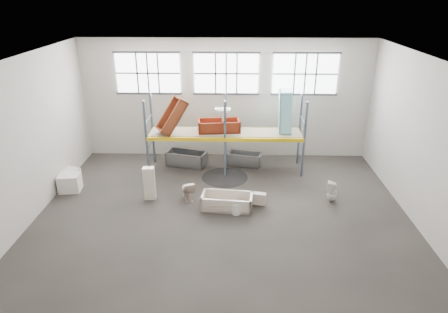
{
  "coord_description": "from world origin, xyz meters",
  "views": [
    {
      "loc": [
        0.33,
        -11.09,
        6.8
      ],
      "look_at": [
        0.0,
        1.5,
        1.4
      ],
      "focal_mm": 31.6,
      "sensor_mm": 36.0,
      "label": 1
    }
  ],
  "objects_px": {
    "cistern_tall": "(150,183)",
    "steel_tub_left": "(187,158)",
    "bathtub_beige": "(227,201)",
    "rust_tub_flat": "(219,126)",
    "bucket": "(236,208)",
    "toilet_beige": "(187,190)",
    "blue_tub_upright": "(285,112)",
    "toilet_white": "(332,192)",
    "carton_near": "(70,183)",
    "steel_tub_right": "(245,158)"
  },
  "relations": [
    {
      "from": "cistern_tall",
      "to": "steel_tub_right",
      "type": "bearing_deg",
      "value": 38.85
    },
    {
      "from": "rust_tub_flat",
      "to": "bucket",
      "type": "height_order",
      "value": "rust_tub_flat"
    },
    {
      "from": "cistern_tall",
      "to": "toilet_white",
      "type": "height_order",
      "value": "cistern_tall"
    },
    {
      "from": "blue_tub_upright",
      "to": "carton_near",
      "type": "height_order",
      "value": "blue_tub_upright"
    },
    {
      "from": "toilet_white",
      "to": "steel_tub_right",
      "type": "xyz_separation_m",
      "value": [
        -2.94,
        3.04,
        -0.11
      ]
    },
    {
      "from": "toilet_beige",
      "to": "toilet_white",
      "type": "relative_size",
      "value": 0.95
    },
    {
      "from": "cistern_tall",
      "to": "bucket",
      "type": "height_order",
      "value": "cistern_tall"
    },
    {
      "from": "toilet_beige",
      "to": "carton_near",
      "type": "xyz_separation_m",
      "value": [
        -4.33,
        0.52,
        -0.03
      ]
    },
    {
      "from": "cistern_tall",
      "to": "bucket",
      "type": "relative_size",
      "value": 3.19
    },
    {
      "from": "bucket",
      "to": "blue_tub_upright",
      "type": "bearing_deg",
      "value": 62.34
    },
    {
      "from": "cistern_tall",
      "to": "blue_tub_upright",
      "type": "distance_m",
      "value": 5.83
    },
    {
      "from": "cistern_tall",
      "to": "blue_tub_upright",
      "type": "relative_size",
      "value": 0.72
    },
    {
      "from": "bathtub_beige",
      "to": "steel_tub_left",
      "type": "height_order",
      "value": "steel_tub_left"
    },
    {
      "from": "toilet_white",
      "to": "blue_tub_upright",
      "type": "relative_size",
      "value": 0.44
    },
    {
      "from": "toilet_beige",
      "to": "steel_tub_right",
      "type": "distance_m",
      "value": 3.66
    },
    {
      "from": "bathtub_beige",
      "to": "blue_tub_upright",
      "type": "xyz_separation_m",
      "value": [
        2.18,
        3.23,
        2.15
      ]
    },
    {
      "from": "toilet_beige",
      "to": "cistern_tall",
      "type": "distance_m",
      "value": 1.32
    },
    {
      "from": "bucket",
      "to": "carton_near",
      "type": "relative_size",
      "value": 0.51
    },
    {
      "from": "carton_near",
      "to": "bathtub_beige",
      "type": "bearing_deg",
      "value": -10.86
    },
    {
      "from": "toilet_white",
      "to": "bathtub_beige",
      "type": "bearing_deg",
      "value": -65.88
    },
    {
      "from": "steel_tub_right",
      "to": "blue_tub_upright",
      "type": "distance_m",
      "value": 2.65
    },
    {
      "from": "toilet_white",
      "to": "steel_tub_right",
      "type": "relative_size",
      "value": 0.53
    },
    {
      "from": "bathtub_beige",
      "to": "cistern_tall",
      "type": "distance_m",
      "value": 2.77
    },
    {
      "from": "toilet_white",
      "to": "blue_tub_upright",
      "type": "height_order",
      "value": "blue_tub_upright"
    },
    {
      "from": "steel_tub_left",
      "to": "carton_near",
      "type": "xyz_separation_m",
      "value": [
        -3.98,
        -2.36,
        0.02
      ]
    },
    {
      "from": "bathtub_beige",
      "to": "steel_tub_right",
      "type": "bearing_deg",
      "value": 85.51
    },
    {
      "from": "bathtub_beige",
      "to": "cistern_tall",
      "type": "bearing_deg",
      "value": 173.9
    },
    {
      "from": "toilet_beige",
      "to": "bucket",
      "type": "xyz_separation_m",
      "value": [
        1.7,
        -0.92,
        -0.16
      ]
    },
    {
      "from": "blue_tub_upright",
      "to": "bathtub_beige",
      "type": "bearing_deg",
      "value": -124.04
    },
    {
      "from": "toilet_beige",
      "to": "steel_tub_right",
      "type": "xyz_separation_m",
      "value": [
        2.05,
        3.03,
        -0.1
      ]
    },
    {
      "from": "cistern_tall",
      "to": "steel_tub_left",
      "type": "relative_size",
      "value": 0.74
    },
    {
      "from": "steel_tub_left",
      "to": "rust_tub_flat",
      "type": "xyz_separation_m",
      "value": [
        1.36,
        -0.25,
        1.53
      ]
    },
    {
      "from": "steel_tub_right",
      "to": "toilet_white",
      "type": "bearing_deg",
      "value": -45.97
    },
    {
      "from": "steel_tub_right",
      "to": "carton_near",
      "type": "relative_size",
      "value": 1.87
    },
    {
      "from": "bathtub_beige",
      "to": "carton_near",
      "type": "distance_m",
      "value": 5.82
    },
    {
      "from": "blue_tub_upright",
      "to": "carton_near",
      "type": "xyz_separation_m",
      "value": [
        -7.9,
        -2.13,
        -2.08
      ]
    },
    {
      "from": "bathtub_beige",
      "to": "rust_tub_flat",
      "type": "bearing_deg",
      "value": 102.77
    },
    {
      "from": "toilet_beige",
      "to": "cistern_tall",
      "type": "xyz_separation_m",
      "value": [
        -1.3,
        -0.0,
        0.25
      ]
    },
    {
      "from": "rust_tub_flat",
      "to": "carton_near",
      "type": "bearing_deg",
      "value": -158.5
    },
    {
      "from": "steel_tub_right",
      "to": "blue_tub_upright",
      "type": "relative_size",
      "value": 0.83
    },
    {
      "from": "bathtub_beige",
      "to": "blue_tub_upright",
      "type": "relative_size",
      "value": 1.02
    },
    {
      "from": "steel_tub_left",
      "to": "blue_tub_upright",
      "type": "xyz_separation_m",
      "value": [
        3.92,
        -0.23,
        2.1
      ]
    },
    {
      "from": "toilet_beige",
      "to": "steel_tub_left",
      "type": "height_order",
      "value": "toilet_beige"
    },
    {
      "from": "steel_tub_left",
      "to": "blue_tub_upright",
      "type": "distance_m",
      "value": 4.46
    },
    {
      "from": "cistern_tall",
      "to": "toilet_white",
      "type": "xyz_separation_m",
      "value": [
        6.29,
        -0.01,
        -0.23
      ]
    },
    {
      "from": "toilet_beige",
      "to": "steel_tub_left",
      "type": "bearing_deg",
      "value": -105.15
    },
    {
      "from": "steel_tub_left",
      "to": "bucket",
      "type": "xyz_separation_m",
      "value": [
        2.05,
        -3.8,
        -0.11
      ]
    },
    {
      "from": "steel_tub_left",
      "to": "rust_tub_flat",
      "type": "bearing_deg",
      "value": -10.61
    },
    {
      "from": "toilet_white",
      "to": "toilet_beige",
      "type": "bearing_deg",
      "value": -74.91
    },
    {
      "from": "rust_tub_flat",
      "to": "carton_near",
      "type": "height_order",
      "value": "rust_tub_flat"
    }
  ]
}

